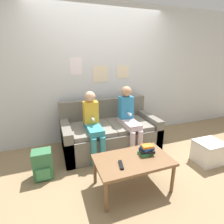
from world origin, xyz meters
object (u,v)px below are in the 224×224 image
Objects in this scene: coffee_table at (133,162)px; person_left at (93,122)px; person_right at (129,116)px; couch at (109,133)px; storage_box at (208,152)px; tv_remote at (121,165)px; backpack at (43,164)px.

coffee_table is 0.98m from person_left.
person_right is (0.65, 0.01, 0.03)m from person_left.
couch is 1.68m from storage_box.
coffee_table reaches higher than storage_box.
couch is at bearing 142.66° from storage_box.
person_right is at bearing 68.33° from coffee_table.
tv_remote is 0.42× the size of backpack.
backpack is at bearing 155.37° from tv_remote.
person_right reaches higher than backpack.
person_left reaches higher than storage_box.
couch is at bearing 23.30° from backpack.
coffee_table reaches higher than backpack.
couch is 4.00× the size of storage_box.
tv_remote is 1.63m from storage_box.
person_left reaches higher than backpack.
person_right reaches higher than couch.
backpack is at bearing -159.92° from person_left.
couch reaches higher than backpack.
storage_box is (1.60, 0.17, -0.25)m from tv_remote.
storage_box is (1.40, 0.10, -0.20)m from coffee_table.
storage_box is at bearing -11.66° from backpack.
backpack is (-0.81, -0.30, -0.42)m from person_left.
couch reaches higher than coffee_table.
person_right is 2.71× the size of storage_box.
couch is 1.48× the size of person_right.
person_left is 6.35× the size of tv_remote.
couch is 1.12m from coffee_table.
couch is 1.78× the size of coffee_table.
storage_box is at bearing -38.19° from person_right.
coffee_table is 1.26m from backpack.
couch is 0.53m from person_left.
couch is 4.11× the size of backpack.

